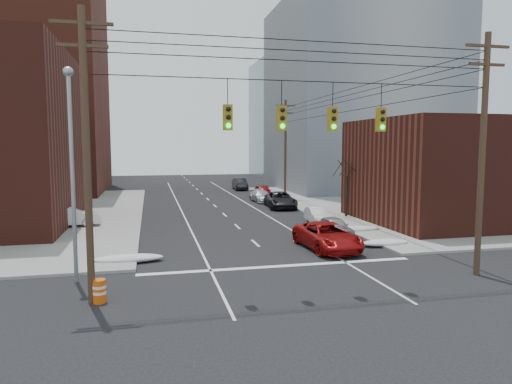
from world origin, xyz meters
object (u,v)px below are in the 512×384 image
parked_car_c (280,200)px  lot_car_a (69,217)px  red_pickup (327,236)px  parked_car_d (261,196)px  parked_car_e (263,191)px  parked_car_f (240,184)px  lot_car_b (24,211)px  construction_barrel (99,291)px  parked_car_b (317,215)px  parked_car_a (334,227)px  lot_car_d (35,202)px

parked_car_c → lot_car_a: size_ratio=1.27×
red_pickup → parked_car_c: parked_car_c is taller
parked_car_d → parked_car_e: size_ratio=1.00×
parked_car_f → lot_car_b: (-21.50, -22.70, 0.16)m
lot_car_a → lot_car_b: lot_car_b is taller
parked_car_d → construction_barrel: size_ratio=4.78×
parked_car_e → construction_barrel: 36.01m
parked_car_b → parked_car_f: size_ratio=0.80×
red_pickup → construction_barrel: (-11.92, -6.54, -0.30)m
red_pickup → construction_barrel: size_ratio=6.11×
red_pickup → parked_car_a: bearing=58.1°
parked_car_a → construction_barrel: parked_car_a is taller
parked_car_f → parked_car_e: bearing=-83.1°
parked_car_e → lot_car_d: (-22.99, -5.96, 0.17)m
parked_car_e → lot_car_a: (-18.47, -15.93, 0.13)m
parked_car_b → construction_barrel: size_ratio=4.20×
parked_car_e → parked_car_f: parked_car_f is taller
lot_car_d → parked_car_c: bearing=-85.8°
construction_barrel → parked_car_d: bearing=65.2°
construction_barrel → lot_car_b: bearing=110.5°
parked_car_f → lot_car_a: (-17.73, -26.11, 0.09)m
red_pickup → parked_car_f: bearing=83.9°
lot_car_b → construction_barrel: size_ratio=6.32×
parked_car_c → parked_car_d: size_ratio=1.29×
lot_car_b → parked_car_d: bearing=-65.9°
parked_car_d → construction_barrel: parked_car_d is taller
parked_car_a → parked_car_d: parked_car_a is taller
parked_car_f → construction_barrel: bearing=-105.1°
parked_car_c → lot_car_a: lot_car_a is taller
parked_car_f → lot_car_a: size_ratio=1.09×
parked_car_b → parked_car_d: (-1.02, 14.22, 0.00)m
parked_car_c → lot_car_d: lot_car_d is taller
parked_car_f → lot_car_a: 31.56m
parked_car_d → parked_car_f: (0.40, 13.91, 0.16)m
parked_car_e → parked_car_d: bearing=-106.1°
parked_car_b → lot_car_d: size_ratio=0.85×
parked_car_f → construction_barrel: (-13.89, -43.08, -0.32)m
parked_car_a → lot_car_d: lot_car_d is taller
parked_car_a → parked_car_d: size_ratio=0.88×
lot_car_a → parked_car_a: bearing=-122.2°
parked_car_a → parked_car_e: size_ratio=0.88×
parked_car_d → lot_car_a: bearing=-148.3°
parked_car_c → parked_car_e: 8.71m
parked_car_b → lot_car_a: size_ratio=0.87×
parked_car_a → lot_car_a: bearing=156.3°
parked_car_b → parked_car_e: bearing=95.8°
construction_barrel → lot_car_a: bearing=102.8°
lot_car_d → construction_barrel: lot_car_d is taller
parked_car_f → parked_car_a: bearing=-87.3°
parked_car_f → construction_barrel: parked_car_f is taller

